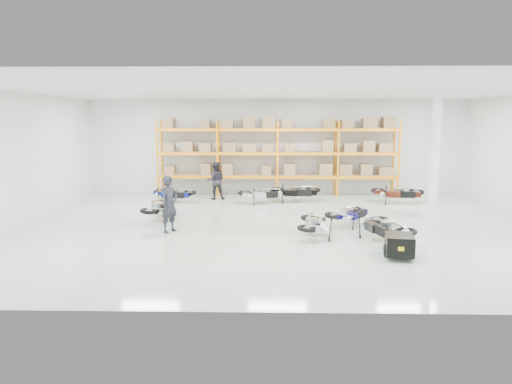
{
  "coord_description": "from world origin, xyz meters",
  "views": [
    {
      "loc": [
        -0.54,
        -15.11,
        3.6
      ],
      "look_at": [
        -0.88,
        0.47,
        1.1
      ],
      "focal_mm": 32.0,
      "sensor_mm": 36.0,
      "label": 1
    }
  ],
  "objects_px": {
    "moto_back_b": "(262,191)",
    "moto_back_d": "(398,190)",
    "moto_black_far_left": "(161,204)",
    "person_left": "(169,204)",
    "moto_back_a": "(173,191)",
    "moto_blue_centre": "(349,211)",
    "person_back": "(216,181)",
    "moto_silver_left": "(315,221)",
    "trailer": "(399,245)",
    "moto_back_c": "(295,188)",
    "moto_touring_right": "(384,223)"
  },
  "relations": [
    {
      "from": "moto_back_d",
      "to": "moto_black_far_left",
      "type": "bearing_deg",
      "value": 119.78
    },
    {
      "from": "moto_silver_left",
      "to": "moto_back_d",
      "type": "xyz_separation_m",
      "value": [
        4.17,
        5.8,
        0.06
      ]
    },
    {
      "from": "moto_touring_right",
      "to": "moto_back_a",
      "type": "distance_m",
      "value": 9.78
    },
    {
      "from": "moto_silver_left",
      "to": "moto_touring_right",
      "type": "height_order",
      "value": "moto_touring_right"
    },
    {
      "from": "moto_black_far_left",
      "to": "moto_back_d",
      "type": "distance_m",
      "value": 10.09
    },
    {
      "from": "moto_back_d",
      "to": "person_back",
      "type": "relative_size",
      "value": 1.13
    },
    {
      "from": "moto_back_a",
      "to": "moto_back_c",
      "type": "bearing_deg",
      "value": -75.11
    },
    {
      "from": "moto_black_far_left",
      "to": "moto_back_a",
      "type": "bearing_deg",
      "value": -84.76
    },
    {
      "from": "moto_touring_right",
      "to": "trailer",
      "type": "xyz_separation_m",
      "value": [
        0.0,
        -1.6,
        -0.22
      ]
    },
    {
      "from": "moto_silver_left",
      "to": "moto_black_far_left",
      "type": "xyz_separation_m",
      "value": [
        -5.32,
        2.39,
        0.03
      ]
    },
    {
      "from": "moto_silver_left",
      "to": "person_left",
      "type": "distance_m",
      "value": 4.65
    },
    {
      "from": "moto_back_a",
      "to": "moto_back_b",
      "type": "relative_size",
      "value": 0.97
    },
    {
      "from": "moto_silver_left",
      "to": "moto_back_a",
      "type": "relative_size",
      "value": 1.01
    },
    {
      "from": "person_back",
      "to": "moto_back_d",
      "type": "bearing_deg",
      "value": 168.42
    },
    {
      "from": "moto_back_b",
      "to": "moto_back_d",
      "type": "xyz_separation_m",
      "value": [
        5.84,
        0.14,
        0.05
      ]
    },
    {
      "from": "moto_blue_centre",
      "to": "moto_back_d",
      "type": "height_order",
      "value": "moto_back_d"
    },
    {
      "from": "moto_blue_centre",
      "to": "trailer",
      "type": "relative_size",
      "value": 1.1
    },
    {
      "from": "moto_black_far_left",
      "to": "trailer",
      "type": "bearing_deg",
      "value": 149.51
    },
    {
      "from": "trailer",
      "to": "person_back",
      "type": "height_order",
      "value": "person_back"
    },
    {
      "from": "trailer",
      "to": "moto_back_d",
      "type": "distance_m",
      "value": 8.21
    },
    {
      "from": "moto_blue_centre",
      "to": "trailer",
      "type": "height_order",
      "value": "moto_blue_centre"
    },
    {
      "from": "person_left",
      "to": "person_back",
      "type": "bearing_deg",
      "value": 23.89
    },
    {
      "from": "moto_blue_centre",
      "to": "moto_black_far_left",
      "type": "height_order",
      "value": "moto_black_far_left"
    },
    {
      "from": "moto_blue_centre",
      "to": "moto_back_b",
      "type": "bearing_deg",
      "value": -11.45
    },
    {
      "from": "moto_black_far_left",
      "to": "moto_back_b",
      "type": "bearing_deg",
      "value": -136.97
    },
    {
      "from": "person_left",
      "to": "moto_back_a",
      "type": "bearing_deg",
      "value": 41.99
    },
    {
      "from": "moto_silver_left",
      "to": "moto_back_d",
      "type": "bearing_deg",
      "value": -117.38
    },
    {
      "from": "moto_back_b",
      "to": "moto_back_d",
      "type": "distance_m",
      "value": 5.85
    },
    {
      "from": "moto_blue_centre",
      "to": "trailer",
      "type": "bearing_deg",
      "value": 141.69
    },
    {
      "from": "moto_back_a",
      "to": "moto_blue_centre",
      "type": "bearing_deg",
      "value": -110.0
    },
    {
      "from": "moto_back_a",
      "to": "person_back",
      "type": "distance_m",
      "value": 2.03
    },
    {
      "from": "moto_touring_right",
      "to": "moto_back_c",
      "type": "distance_m",
      "value": 6.97
    },
    {
      "from": "moto_silver_left",
      "to": "person_back",
      "type": "xyz_separation_m",
      "value": [
        -3.78,
        6.66,
        0.33
      ]
    },
    {
      "from": "trailer",
      "to": "moto_back_a",
      "type": "xyz_separation_m",
      "value": [
        -7.53,
        7.84,
        0.16
      ]
    },
    {
      "from": "person_back",
      "to": "moto_back_a",
      "type": "bearing_deg",
      "value": 21.93
    },
    {
      "from": "moto_touring_right",
      "to": "moto_back_a",
      "type": "relative_size",
      "value": 1.12
    },
    {
      "from": "moto_black_far_left",
      "to": "trailer",
      "type": "distance_m",
      "value": 8.57
    },
    {
      "from": "moto_back_b",
      "to": "moto_back_d",
      "type": "relative_size",
      "value": 0.91
    },
    {
      "from": "moto_touring_right",
      "to": "person_left",
      "type": "relative_size",
      "value": 1.03
    },
    {
      "from": "moto_silver_left",
      "to": "moto_back_c",
      "type": "xyz_separation_m",
      "value": [
        -0.23,
        6.1,
        0.07
      ]
    },
    {
      "from": "moto_back_a",
      "to": "moto_back_b",
      "type": "height_order",
      "value": "moto_back_b"
    },
    {
      "from": "moto_back_c",
      "to": "moto_back_d",
      "type": "bearing_deg",
      "value": -92.12
    },
    {
      "from": "moto_back_c",
      "to": "trailer",
      "type": "bearing_deg",
      "value": -163.2
    },
    {
      "from": "person_back",
      "to": "person_left",
      "type": "bearing_deg",
      "value": 76.9
    },
    {
      "from": "moto_black_far_left",
      "to": "moto_back_a",
      "type": "relative_size",
      "value": 1.07
    },
    {
      "from": "moto_back_a",
      "to": "moto_back_d",
      "type": "bearing_deg",
      "value": -78.65
    },
    {
      "from": "moto_touring_right",
      "to": "moto_black_far_left",
      "type": "bearing_deg",
      "value": 143.32
    },
    {
      "from": "person_back",
      "to": "trailer",
      "type": "bearing_deg",
      "value": 117.82
    },
    {
      "from": "moto_back_c",
      "to": "person_back",
      "type": "distance_m",
      "value": 3.6
    },
    {
      "from": "moto_black_far_left",
      "to": "person_left",
      "type": "bearing_deg",
      "value": 112.46
    }
  ]
}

